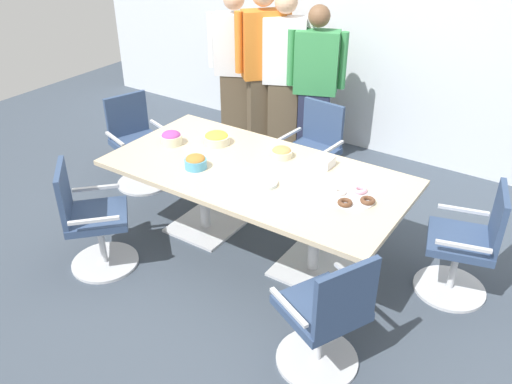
% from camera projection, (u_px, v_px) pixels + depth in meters
% --- Properties ---
extents(ground_plane, '(10.00, 10.00, 0.01)m').
position_uv_depth(ground_plane, '(256.00, 247.00, 4.59)').
color(ground_plane, '#3D4754').
extents(back_wall, '(8.00, 0.10, 2.80)m').
position_uv_depth(back_wall, '(382.00, 27.00, 5.60)').
color(back_wall, silver).
rests_on(back_wall, ground).
extents(conference_table, '(2.40, 1.20, 0.75)m').
position_uv_depth(conference_table, '(256.00, 184.00, 4.27)').
color(conference_table, '#CCB793').
rests_on(conference_table, ground).
extents(office_chair_0, '(0.72, 0.72, 0.91)m').
position_uv_depth(office_chair_0, '(326.00, 320.00, 3.26)').
color(office_chair_0, silver).
rests_on(office_chair_0, ground).
extents(office_chair_1, '(0.66, 0.66, 0.91)m').
position_uv_depth(office_chair_1, '(467.00, 248.00, 3.89)').
color(office_chair_1, silver).
rests_on(office_chair_1, ground).
extents(office_chair_2, '(0.59, 0.59, 0.91)m').
position_uv_depth(office_chair_2, '(313.00, 155.00, 5.20)').
color(office_chair_2, silver).
rests_on(office_chair_2, ground).
extents(office_chair_3, '(0.68, 0.68, 0.91)m').
position_uv_depth(office_chair_3, '(137.00, 146.00, 5.38)').
color(office_chair_3, silver).
rests_on(office_chair_3, ground).
extents(office_chair_4, '(0.76, 0.76, 0.91)m').
position_uv_depth(office_chair_4, '(91.00, 223.00, 4.17)').
color(office_chair_4, silver).
rests_on(office_chair_4, ground).
extents(person_standing_0, '(0.59, 0.39, 1.76)m').
position_uv_depth(person_standing_0, '(235.00, 67.00, 5.97)').
color(person_standing_0, brown).
rests_on(person_standing_0, ground).
extents(person_standing_1, '(0.47, 0.50, 1.86)m').
position_uv_depth(person_standing_1, '(263.00, 69.00, 5.72)').
color(person_standing_1, brown).
rests_on(person_standing_1, ground).
extents(person_standing_2, '(0.59, 0.38, 1.80)m').
position_uv_depth(person_standing_2, '(284.00, 75.00, 5.65)').
color(person_standing_2, brown).
rests_on(person_standing_2, ground).
extents(person_standing_3, '(0.60, 0.37, 1.70)m').
position_uv_depth(person_standing_3, '(315.00, 86.00, 5.54)').
color(person_standing_3, '#232842').
rests_on(person_standing_3, ground).
extents(snack_bowl_cookies, '(0.18, 0.18, 0.09)m').
position_uv_depth(snack_bowl_cookies, '(282.00, 152.00, 4.39)').
color(snack_bowl_cookies, beige).
rests_on(snack_bowl_cookies, conference_table).
extents(snack_bowl_chips_yellow, '(0.23, 0.23, 0.11)m').
position_uv_depth(snack_bowl_chips_yellow, '(217.00, 138.00, 4.61)').
color(snack_bowl_chips_yellow, beige).
rests_on(snack_bowl_chips_yellow, conference_table).
extents(snack_bowl_pretzels, '(0.18, 0.18, 0.11)m').
position_uv_depth(snack_bowl_pretzels, '(196.00, 162.00, 4.21)').
color(snack_bowl_pretzels, '#4C9EC6').
rests_on(snack_bowl_pretzels, conference_table).
extents(snack_bowl_candy_mix, '(0.19, 0.19, 0.12)m').
position_uv_depth(snack_bowl_candy_mix, '(171.00, 138.00, 4.60)').
color(snack_bowl_candy_mix, beige).
rests_on(snack_bowl_candy_mix, conference_table).
extents(donut_platter, '(0.33, 0.33, 0.04)m').
position_uv_depth(donut_platter, '(353.00, 197.00, 3.81)').
color(donut_platter, white).
rests_on(donut_platter, conference_table).
extents(plate_stack, '(0.19, 0.19, 0.03)m').
position_uv_depth(plate_stack, '(265.00, 183.00, 3.99)').
color(plate_stack, white).
rests_on(plate_stack, conference_table).
extents(napkin_pile, '(0.15, 0.15, 0.08)m').
position_uv_depth(napkin_pile, '(323.00, 161.00, 4.25)').
color(napkin_pile, white).
rests_on(napkin_pile, conference_table).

